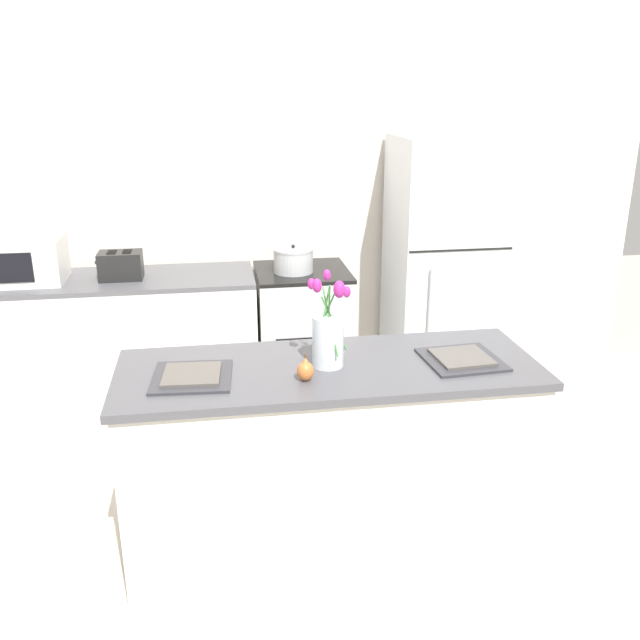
% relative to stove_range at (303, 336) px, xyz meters
% --- Properties ---
extents(ground_plane, '(10.00, 10.00, 0.00)m').
position_rel_stove_range_xyz_m(ground_plane, '(-0.10, -1.60, -0.46)').
color(ground_plane, beige).
extents(back_wall, '(5.20, 0.08, 2.70)m').
position_rel_stove_range_xyz_m(back_wall, '(-0.10, 0.40, 0.89)').
color(back_wall, silver).
rests_on(back_wall, ground_plane).
extents(kitchen_island, '(1.80, 0.66, 0.92)m').
position_rel_stove_range_xyz_m(kitchen_island, '(-0.10, -1.60, 0.01)').
color(kitchen_island, silver).
rests_on(kitchen_island, ground_plane).
extents(back_counter, '(1.68, 0.60, 0.91)m').
position_rel_stove_range_xyz_m(back_counter, '(-1.16, 0.00, 0.00)').
color(back_counter, silver).
rests_on(back_counter, ground_plane).
extents(stove_range, '(0.60, 0.61, 0.91)m').
position_rel_stove_range_xyz_m(stove_range, '(0.00, 0.00, 0.00)').
color(stove_range, '#B2B5B7').
rests_on(stove_range, ground_plane).
extents(refrigerator, '(0.68, 0.67, 1.75)m').
position_rel_stove_range_xyz_m(refrigerator, '(0.95, 0.00, 0.42)').
color(refrigerator, silver).
rests_on(refrigerator, ground_plane).
extents(flower_vase, '(0.17, 0.19, 0.41)m').
position_rel_stove_range_xyz_m(flower_vase, '(-0.11, -1.60, 0.60)').
color(flower_vase, silver).
rests_on(flower_vase, kitchen_island).
extents(pear_figurine, '(0.07, 0.07, 0.11)m').
position_rel_stove_range_xyz_m(pear_figurine, '(-0.22, -1.73, 0.51)').
color(pear_figurine, '#C66B33').
rests_on(pear_figurine, kitchen_island).
extents(plate_setting_left, '(0.34, 0.34, 0.02)m').
position_rel_stove_range_xyz_m(plate_setting_left, '(-0.68, -1.64, 0.47)').
color(plate_setting_left, '#333338').
rests_on(plate_setting_left, kitchen_island).
extents(plate_setting_right, '(0.34, 0.34, 0.02)m').
position_rel_stove_range_xyz_m(plate_setting_right, '(0.48, -1.64, 0.47)').
color(plate_setting_right, '#333338').
rests_on(plate_setting_right, kitchen_island).
extents(toaster, '(0.28, 0.18, 0.17)m').
position_rel_stove_range_xyz_m(toaster, '(-1.13, -0.03, 0.54)').
color(toaster, black).
rests_on(toaster, back_counter).
extents(cooking_pot, '(0.26, 0.26, 0.18)m').
position_rel_stove_range_xyz_m(cooking_pot, '(-0.06, -0.04, 0.53)').
color(cooking_pot, '#B2B5B7').
rests_on(cooking_pot, stove_range).
extents(microwave, '(0.48, 0.37, 0.27)m').
position_rel_stove_range_xyz_m(microwave, '(-1.71, -0.00, 0.59)').
color(microwave, white).
rests_on(microwave, back_counter).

